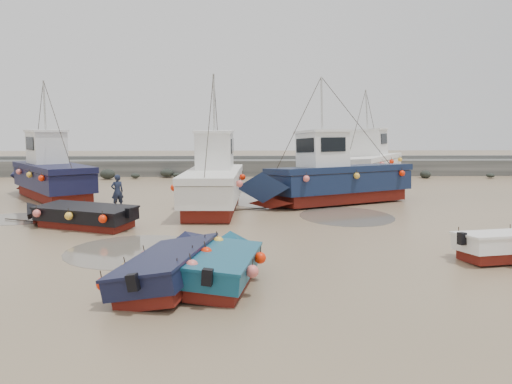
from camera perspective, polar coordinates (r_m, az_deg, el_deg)
ground at (r=17.31m, az=-3.28°, el=-5.39°), size 120.00×120.00×0.00m
seawall at (r=38.99m, az=-2.36°, el=2.84°), size 60.00×4.92×1.50m
puddle_a at (r=16.17m, az=-13.37°, el=-6.51°), size 4.49×4.49×0.01m
puddle_b at (r=21.90m, az=10.28°, el=-2.72°), size 4.05×4.05×0.01m
puddle_c at (r=23.21m, az=-25.71°, el=-2.78°), size 3.48×3.48×0.01m
puddle_d at (r=26.94m, az=3.08°, el=-0.67°), size 6.71×6.71×0.01m
dinghy_1 at (r=12.71m, az=-9.13°, el=-7.76°), size 2.73×6.03×1.43m
dinghy_2 at (r=12.57m, az=-3.54°, el=-7.77°), size 2.25×5.24×1.43m
dinghy_4 at (r=20.39m, az=-19.66°, el=-2.28°), size 5.97×3.30×1.43m
cabin_boat_0 at (r=29.04m, az=-22.55°, el=2.03°), size 6.88×8.64×6.22m
cabin_boat_1 at (r=23.40m, az=-4.77°, el=1.35°), size 3.06×10.06×6.22m
cabin_boat_2 at (r=25.03m, az=8.44°, el=1.67°), size 10.01×5.95×6.22m
cabin_boat_3 at (r=34.25m, az=12.78°, el=3.16°), size 7.04×9.81×6.22m
person at (r=24.36m, az=-15.50°, el=-1.84°), size 0.70×0.63×1.61m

